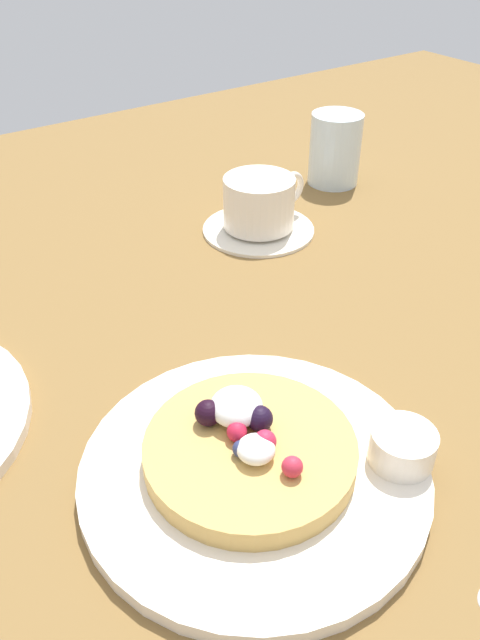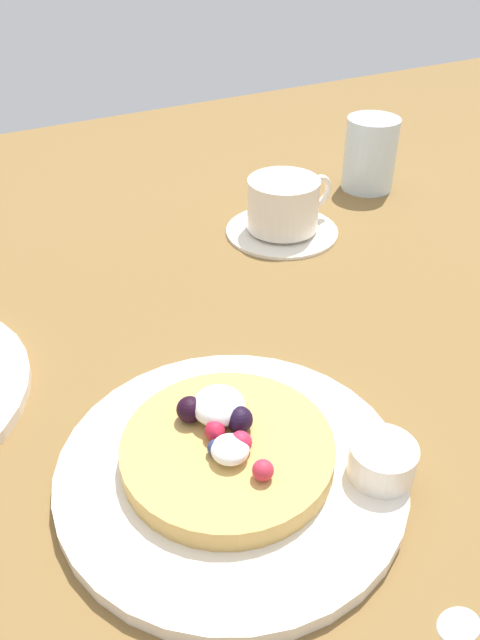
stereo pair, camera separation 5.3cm
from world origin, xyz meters
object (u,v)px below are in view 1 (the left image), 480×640
at_px(coffee_cup, 260,201).
at_px(water_glass, 335,149).
at_px(syrup_ramekin, 403,446).
at_px(pancake_plate, 254,471).
at_px(coffee_saucer, 258,228).

bearing_deg(coffee_cup, water_glass, 18.91).
height_order(syrup_ramekin, coffee_cup, coffee_cup).
bearing_deg(pancake_plate, syrup_ramekin, -32.35).
distance_m(syrup_ramekin, coffee_cup, 0.39).
xyz_separation_m(pancake_plate, coffee_cup, (0.23, 0.31, 0.03)).
relative_size(coffee_cup, water_glass, 1.21).
height_order(coffee_cup, water_glass, water_glass).
bearing_deg(coffee_cup, coffee_saucer, -174.64).
height_order(syrup_ramekin, coffee_saucer, syrup_ramekin).
bearing_deg(coffee_saucer, coffee_cup, 5.36).
relative_size(syrup_ramekin, coffee_cup, 0.41).
height_order(pancake_plate, water_glass, water_glass).
bearing_deg(water_glass, coffee_cup, -161.09).
bearing_deg(pancake_plate, coffee_saucer, 53.13).
bearing_deg(water_glass, coffee_saucer, -161.20).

